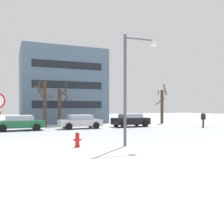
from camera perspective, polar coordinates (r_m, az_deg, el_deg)
ground_plane at (r=14.57m, az=-17.74°, el=-7.30°), size 120.00×120.00×0.00m
road_surface at (r=18.49m, az=-18.71°, el=-5.52°), size 80.00×9.91×0.00m
fire_hydrant at (r=13.48m, az=-7.88°, el=-6.15°), size 0.44×0.30×0.83m
street_lamp at (r=13.83m, az=4.33°, el=7.64°), size 2.03×0.36×6.03m
parked_car_green at (r=24.09m, az=-20.28°, el=-2.28°), size 4.32×2.18×1.38m
parked_car_silver at (r=24.79m, az=-7.23°, el=-2.15°), size 4.18×2.04×1.36m
parked_car_black at (r=26.97m, az=4.23°, el=-1.80°), size 3.94×2.18×1.43m
pedestrian_crossing at (r=27.77m, az=20.02°, el=-1.35°), size 0.41×0.45×1.64m
tree_far_mid at (r=27.13m, az=-15.12°, el=2.19°), size 1.80×1.91×5.04m
tree_far_right at (r=32.97m, az=11.30°, el=1.51°), size 1.47×1.47×5.02m
tree_far_left at (r=28.01m, az=-11.67°, el=1.50°), size 1.15×1.74×5.11m
building_far_left at (r=35.48m, az=-11.37°, el=5.59°), size 10.76×8.58×9.78m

